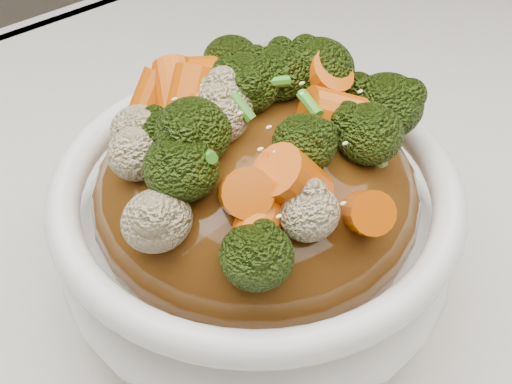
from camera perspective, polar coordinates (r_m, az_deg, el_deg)
tablecloth at (r=0.53m, az=2.89°, el=-8.38°), size 1.20×0.80×0.04m
bowl at (r=0.48m, az=0.00°, el=-3.11°), size 0.26×0.26×0.09m
sauce_base at (r=0.46m, az=0.00°, el=-0.30°), size 0.21×0.21×0.10m
carrots at (r=0.41m, az=0.00°, el=6.63°), size 0.21×0.21×0.06m
broccoli at (r=0.41m, az=0.00°, el=6.50°), size 0.21×0.21×0.05m
cauliflower at (r=0.41m, az=0.00°, el=6.26°), size 0.21×0.21×0.04m
scallions at (r=0.41m, az=0.00°, el=6.75°), size 0.16×0.16×0.02m
sesame_seeds at (r=0.41m, az=0.00°, el=6.75°), size 0.19×0.19×0.01m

